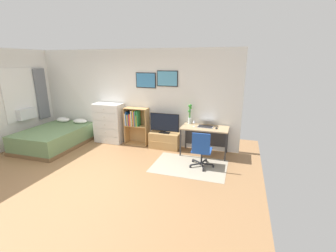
# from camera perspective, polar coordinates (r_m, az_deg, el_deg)

# --- Properties ---
(ground_plane) EXTENTS (7.20, 7.20, 0.00)m
(ground_plane) POSITION_cam_1_polar(r_m,az_deg,el_deg) (5.28, -19.95, -11.94)
(ground_plane) COLOR #936B44
(wall_back_with_posters) EXTENTS (6.12, 0.09, 2.70)m
(wall_back_with_posters) POSITION_cam_1_polar(r_m,az_deg,el_deg) (6.84, -8.53, 7.07)
(wall_back_with_posters) COLOR silver
(wall_back_with_posters) RESTS_ON ground_plane
(area_rug) EXTENTS (1.70, 1.20, 0.01)m
(area_rug) POSITION_cam_1_polar(r_m,az_deg,el_deg) (5.50, 5.32, -9.78)
(area_rug) COLOR #9E937F
(area_rug) RESTS_ON ground_plane
(bed) EXTENTS (1.47, 2.04, 0.65)m
(bed) POSITION_cam_1_polar(r_m,az_deg,el_deg) (7.38, -26.07, -2.47)
(bed) COLOR brown
(bed) RESTS_ON ground_plane
(dresser) EXTENTS (0.85, 0.46, 1.17)m
(dresser) POSITION_cam_1_polar(r_m,az_deg,el_deg) (7.10, -14.40, 0.72)
(dresser) COLOR silver
(dresser) RESTS_ON ground_plane
(bookshelf) EXTENTS (0.69, 0.30, 1.08)m
(bookshelf) POSITION_cam_1_polar(r_m,az_deg,el_deg) (6.74, -8.15, 0.82)
(bookshelf) COLOR tan
(bookshelf) RESTS_ON ground_plane
(tv_stand) EXTENTS (0.84, 0.41, 0.45)m
(tv_stand) POSITION_cam_1_polar(r_m,az_deg,el_deg) (6.48, -0.79, -3.56)
(tv_stand) COLOR tan
(tv_stand) RESTS_ON ground_plane
(television) EXTENTS (0.83, 0.16, 0.55)m
(television) POSITION_cam_1_polar(r_m,az_deg,el_deg) (6.31, -0.87, 0.67)
(television) COLOR black
(television) RESTS_ON tv_stand
(desk) EXTENTS (1.19, 0.64, 0.74)m
(desk) POSITION_cam_1_polar(r_m,az_deg,el_deg) (6.08, 9.18, -1.29)
(desk) COLOR tan
(desk) RESTS_ON ground_plane
(office_chair) EXTENTS (0.56, 0.58, 0.86)m
(office_chair) POSITION_cam_1_polar(r_m,az_deg,el_deg) (5.28, 8.25, -5.66)
(office_chair) COLOR #232326
(office_chair) RESTS_ON ground_plane
(laptop) EXTENTS (0.41, 0.43, 0.17)m
(laptop) POSITION_cam_1_polar(r_m,az_deg,el_deg) (6.05, 9.39, 0.56)
(laptop) COLOR #B7B7BC
(laptop) RESTS_ON desk
(computer_mouse) EXTENTS (0.06, 0.10, 0.03)m
(computer_mouse) POSITION_cam_1_polar(r_m,az_deg,el_deg) (5.88, 11.87, -0.52)
(computer_mouse) COLOR #262628
(computer_mouse) RESTS_ON desk
(bamboo_vase) EXTENTS (0.10, 0.09, 0.53)m
(bamboo_vase) POSITION_cam_1_polar(r_m,az_deg,el_deg) (6.19, 5.42, 3.16)
(bamboo_vase) COLOR silver
(bamboo_vase) RESTS_ON desk
(wine_glass) EXTENTS (0.07, 0.07, 0.18)m
(wine_glass) POSITION_cam_1_polar(r_m,az_deg,el_deg) (5.94, 6.47, 1.08)
(wine_glass) COLOR silver
(wine_glass) RESTS_ON desk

